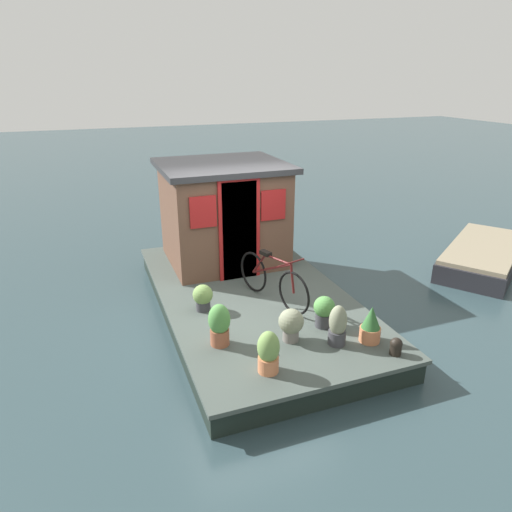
% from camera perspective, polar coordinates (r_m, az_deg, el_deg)
% --- Properties ---
extents(ground_plane, '(60.00, 60.00, 0.00)m').
position_cam_1_polar(ground_plane, '(7.72, -0.52, -6.89)').
color(ground_plane, '#2D4247').
extents(houseboat_deck, '(5.24, 2.87, 0.37)m').
position_cam_1_polar(houseboat_deck, '(7.64, -0.53, -5.66)').
color(houseboat_deck, '#424C47').
rests_on(houseboat_deck, ground_plane).
extents(houseboat_cabin, '(2.01, 2.23, 1.84)m').
position_cam_1_polar(houseboat_cabin, '(8.56, -4.03, 5.38)').
color(houseboat_cabin, brown).
rests_on(houseboat_cabin, houseboat_deck).
extents(bicycle, '(1.59, 0.62, 0.80)m').
position_cam_1_polar(bicycle, '(7.09, 2.05, -2.94)').
color(bicycle, black).
rests_on(bicycle, houseboat_deck).
extents(potted_plant_mint, '(0.29, 0.29, 0.58)m').
position_cam_1_polar(potted_plant_mint, '(6.05, -4.54, -8.41)').
color(potted_plant_mint, '#935138').
rests_on(potted_plant_mint, houseboat_deck).
extents(potted_plant_lavender, '(0.34, 0.34, 0.45)m').
position_cam_1_polar(potted_plant_lavender, '(6.15, 4.35, -8.32)').
color(potted_plant_lavender, slate).
rests_on(potted_plant_lavender, houseboat_deck).
extents(potted_plant_sage, '(0.30, 0.30, 0.41)m').
position_cam_1_polar(potted_plant_sage, '(6.94, -6.58, -5.02)').
color(potted_plant_sage, '#38383D').
rests_on(potted_plant_sage, houseboat_deck).
extents(potted_plant_rosemary, '(0.23, 0.23, 0.56)m').
position_cam_1_polar(potted_plant_rosemary, '(6.14, 10.05, -8.49)').
color(potted_plant_rosemary, '#38383D').
rests_on(potted_plant_rosemary, houseboat_deck).
extents(potted_plant_fern, '(0.27, 0.27, 0.54)m').
position_cam_1_polar(potted_plant_fern, '(5.54, 1.54, -11.78)').
color(potted_plant_fern, '#C6754C').
rests_on(potted_plant_fern, houseboat_deck).
extents(potted_plant_basil, '(0.30, 0.30, 0.45)m').
position_cam_1_polar(potted_plant_basil, '(6.53, 8.40, -6.68)').
color(potted_plant_basil, '#38383D').
rests_on(potted_plant_basil, houseboat_deck).
extents(potted_plant_ivy, '(0.28, 0.28, 0.51)m').
position_cam_1_polar(potted_plant_ivy, '(6.30, 13.98, -8.26)').
color(potted_plant_ivy, '#C6754C').
rests_on(potted_plant_ivy, houseboat_deck).
extents(mooring_bollard, '(0.16, 0.16, 0.23)m').
position_cam_1_polar(mooring_bollard, '(6.17, 16.90, -10.61)').
color(mooring_bollard, black).
rests_on(mooring_bollard, houseboat_deck).
extents(dinghy_boat, '(2.70, 3.13, 0.45)m').
position_cam_1_polar(dinghy_boat, '(10.52, 26.22, 0.05)').
color(dinghy_boat, '#232328').
rests_on(dinghy_boat, ground_plane).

